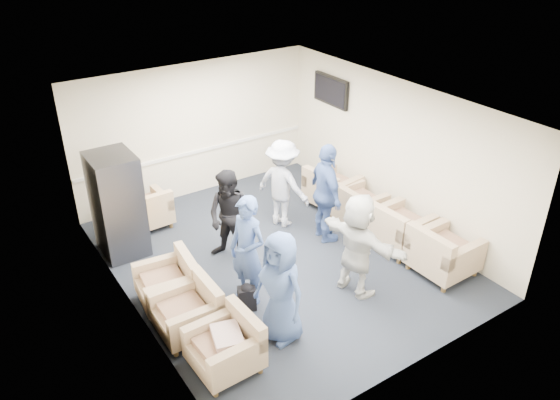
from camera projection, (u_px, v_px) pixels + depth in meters
floor at (279, 258)px, 9.28m from camera, size 6.00×6.00×0.00m
ceiling at (278, 106)px, 7.99m from camera, size 6.00×6.00×0.00m
back_wall at (195, 130)px, 10.83m from camera, size 5.00×0.02×2.70m
front_wall at (418, 284)px, 6.44m from camera, size 5.00×0.02×2.70m
left_wall at (125, 234)px, 7.42m from camera, size 0.02×6.00×2.70m
right_wall at (394, 153)px, 9.85m from camera, size 0.02×6.00×2.70m
chair_rail at (197, 151)px, 11.03m from camera, size 4.98×0.04×0.06m
tv at (331, 91)px, 10.80m from camera, size 0.10×1.00×0.58m
armchair_left_near at (228, 347)px, 6.96m from camera, size 0.83×0.83×0.65m
armchair_left_mid at (191, 312)px, 7.55m from camera, size 0.82×0.82×0.65m
armchair_left_far at (170, 284)px, 8.12m from camera, size 0.89×0.89×0.65m
armchair_right_near at (441, 254)px, 8.73m from camera, size 0.93×0.93×0.73m
armchair_right_midnear at (397, 230)px, 9.40m from camera, size 0.96×0.96×0.73m
armchair_right_midfar at (356, 206)px, 10.19m from camera, size 0.85×0.85×0.67m
armchair_right_far at (330, 190)px, 10.73m from camera, size 1.00×1.00×0.70m
armchair_corner at (147, 211)px, 10.04m from camera, size 0.83×0.83×0.65m
vending_machine at (118, 205)px, 9.07m from camera, size 0.73×0.85×1.80m
backpack at (247, 296)px, 8.01m from camera, size 0.31×0.27×0.45m
pillow at (227, 337)px, 6.87m from camera, size 0.47×0.55×0.14m
person_front_left at (281, 288)px, 7.22m from camera, size 0.69×0.90×1.65m
person_mid_left at (248, 251)px, 7.91m from camera, size 0.58×0.73×1.74m
person_back_left at (230, 217)px, 8.88m from camera, size 0.92×0.99×1.62m
person_back_right at (283, 184)px, 9.89m from camera, size 0.97×1.23×1.67m
person_mid_right at (326, 194)px, 9.40m from camera, size 0.69×1.14×1.81m
person_front_right at (358, 245)px, 8.12m from camera, size 0.74×1.60×1.66m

